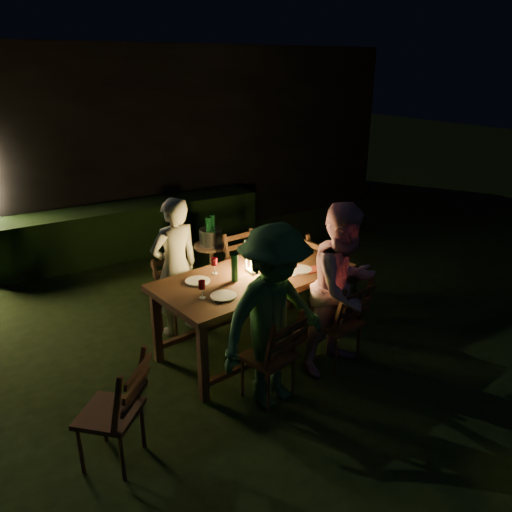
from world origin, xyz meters
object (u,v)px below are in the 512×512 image
chair_near_left (270,370)px  person_house_side (175,267)px  chair_near_right (336,336)px  bottle_table (235,268)px  bottle_bucket_a (209,235)px  person_opp_right (343,288)px  dining_table (254,282)px  chair_far_right (249,285)px  ice_bucket (211,237)px  bottle_bucket_b (213,232)px  chair_end (332,289)px  person_opp_left (274,318)px  side_table (211,250)px  chair_far_left (180,311)px  chair_spare (114,429)px  lantern (255,258)px

chair_near_left → person_house_side: person_house_side is taller
chair_near_right → person_house_side: person_house_side is taller
bottle_table → bottle_bucket_a: (0.52, 1.61, -0.21)m
person_opp_right → bottle_bucket_a: bearing=89.3°
dining_table → chair_far_right: bearing=54.4°
person_opp_right → ice_bucket: size_ratio=5.71×
chair_near_left → ice_bucket: bearing=60.5°
person_house_side → bottle_bucket_b: person_house_side is taller
chair_end → person_opp_left: bearing=-60.8°
chair_near_left → person_opp_right: bearing=-9.9°
bottle_table → side_table: bottle_table is taller
dining_table → side_table: bearing=71.1°
chair_near_left → chair_end: 1.84m
chair_end → bottle_bucket_a: (-0.95, 1.41, 0.46)m
chair_far_right → person_house_side: person_house_side is taller
chair_far_left → person_opp_right: person_opp_right is taller
person_house_side → bottle_table: (0.31, -0.79, 0.20)m
chair_far_left → chair_far_right: 1.00m
chair_far_right → bottle_bucket_b: size_ratio=3.08×
chair_near_left → bottle_bucket_b: 2.63m
person_opp_right → bottle_bucket_b: size_ratio=5.35×
bottle_table → chair_far_left: bearing=112.2°
dining_table → chair_spare: 2.04m
bottle_table → lantern: bearing=17.1°
chair_spare → person_opp_left: 1.55m
bottle_bucket_a → chair_spare: bearing=-130.2°
person_opp_left → bottle_bucket_a: (0.61, 2.45, -0.06)m
chair_near_right → lantern: 1.16m
chair_near_left → person_house_side: bearing=83.4°
chair_near_right → bottle_bucket_b: bearing=84.9°
dining_table → lantern: size_ratio=6.20×
chair_far_right → bottle_table: 1.31m
side_table → chair_end: bearing=-58.3°
person_house_side → ice_bucket: size_ratio=5.28×
lantern → ice_bucket: size_ratio=1.17×
person_house_side → ice_bucket: (0.88, 0.86, -0.06)m
person_house_side → person_opp_left: (0.22, -1.63, 0.05)m
person_house_side → lantern: (0.60, -0.70, 0.22)m
chair_far_left → person_house_side: bearing=-89.9°
chair_near_left → side_table: 2.54m
chair_spare → side_table: bearing=3.7°
side_table → ice_bucket: 0.18m
chair_end → person_opp_right: person_opp_right is taller
chair_far_left → bottle_bucket_a: size_ratio=2.87×
chair_far_right → chair_near_right: bearing=88.3°
chair_end → chair_near_right: bearing=-42.1°
dining_table → ice_bucket: size_ratio=7.23×
lantern → side_table: 1.65m
person_opp_right → side_table: (-0.23, 2.37, -0.31)m
ice_bucket → bottle_bucket_a: (-0.05, -0.04, 0.05)m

